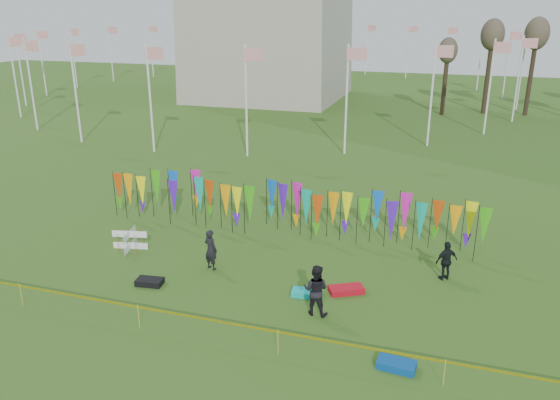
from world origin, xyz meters
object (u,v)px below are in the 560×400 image
(kite_bag_blue, at_px, (396,365))
(person_right, at_px, (446,261))
(person_left, at_px, (211,250))
(kite_bag_turquoise, at_px, (307,293))
(person_mid, at_px, (316,290))
(kite_bag_black, at_px, (150,282))
(box_kite, at_px, (130,240))
(kite_bag_red, at_px, (346,290))

(kite_bag_blue, bearing_deg, person_right, 79.26)
(person_left, distance_m, kite_bag_turquoise, 4.60)
(person_mid, height_order, kite_bag_blue, person_mid)
(kite_bag_turquoise, xyz_separation_m, kite_bag_black, (-6.19, -1.02, 0.01))
(box_kite, height_order, person_left, person_left)
(person_left, xyz_separation_m, kite_bag_red, (5.82, -0.32, -0.76))
(kite_bag_black, bearing_deg, person_mid, -0.99)
(box_kite, bearing_deg, kite_bag_black, -46.66)
(box_kite, xyz_separation_m, kite_bag_turquoise, (8.75, -1.70, -0.34))
(kite_bag_turquoise, bearing_deg, kite_bag_blue, -42.64)
(kite_bag_blue, height_order, kite_bag_red, same)
(box_kite, height_order, kite_bag_red, box_kite)
(person_left, distance_m, person_right, 9.63)
(person_mid, distance_m, kite_bag_black, 6.87)
(person_mid, bearing_deg, person_right, -133.41)
(person_right, bearing_deg, kite_bag_black, -16.22)
(person_mid, distance_m, kite_bag_red, 2.16)
(box_kite, relative_size, person_mid, 0.48)
(kite_bag_turquoise, bearing_deg, kite_bag_black, -170.63)
(person_right, xyz_separation_m, kite_bag_blue, (-1.23, -6.47, -0.70))
(kite_bag_turquoise, height_order, kite_bag_black, kite_bag_black)
(kite_bag_blue, bearing_deg, kite_bag_black, 166.18)
(person_right, bearing_deg, box_kite, -30.60)
(kite_bag_turquoise, distance_m, kite_bag_red, 1.56)
(person_left, bearing_deg, person_mid, 176.89)
(box_kite, bearing_deg, person_mid, -16.84)
(person_right, bearing_deg, kite_bag_red, -3.39)
(kite_bag_turquoise, bearing_deg, person_mid, -61.12)
(box_kite, bearing_deg, person_right, 5.41)
(kite_bag_black, bearing_deg, kite_bag_red, 12.79)
(person_mid, bearing_deg, kite_bag_turquoise, -58.01)
(person_mid, bearing_deg, kite_bag_blue, 146.53)
(box_kite, height_order, kite_bag_black, box_kite)
(kite_bag_turquoise, relative_size, kite_bag_blue, 0.97)
(kite_bag_turquoise, xyz_separation_m, kite_bag_blue, (3.77, -3.47, 0.01))
(person_left, bearing_deg, kite_bag_red, -163.11)
(kite_bag_turquoise, distance_m, kite_bag_blue, 5.12)
(person_left, bearing_deg, kite_bag_blue, 171.29)
(kite_bag_turquoise, bearing_deg, person_left, 167.05)
(kite_bag_blue, bearing_deg, person_mid, 143.41)
(person_right, distance_m, kite_bag_red, 4.33)
(person_right, relative_size, kite_bag_black, 1.59)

